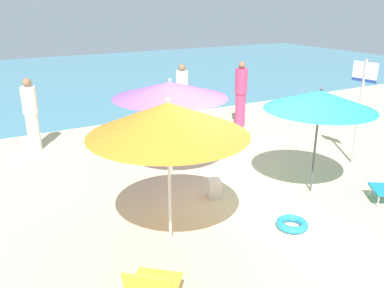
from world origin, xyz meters
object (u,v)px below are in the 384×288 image
(beach_chair_c, at_px, (152,285))
(person_c, at_px, (241,94))
(warning_sign, at_px, (361,97))
(umbrella_teal, at_px, (320,100))
(swim_ring, at_px, (292,224))
(beach_bag, at_px, (214,188))
(umbrella_orange, at_px, (168,119))
(person_b, at_px, (182,95))
(umbrella_purple, at_px, (170,90))
(beach_chair_b, at_px, (166,136))
(person_a, at_px, (31,115))

(beach_chair_c, height_order, person_c, person_c)
(beach_chair_c, bearing_deg, warning_sign, -30.06)
(umbrella_teal, bearing_deg, swim_ring, -146.17)
(swim_ring, bearing_deg, person_c, 62.75)
(warning_sign, distance_m, beach_bag, 3.66)
(umbrella_orange, bearing_deg, person_b, 60.23)
(umbrella_purple, height_order, beach_bag, umbrella_purple)
(umbrella_purple, bearing_deg, beach_chair_b, 68.46)
(person_a, bearing_deg, swim_ring, 177.15)
(umbrella_teal, xyz_separation_m, beach_bag, (-1.65, 0.65, -1.51))
(swim_ring, bearing_deg, umbrella_purple, 104.06)
(person_b, bearing_deg, warning_sign, 53.73)
(person_a, distance_m, person_c, 5.29)
(umbrella_orange, relative_size, swim_ring, 4.43)
(umbrella_purple, relative_size, beach_chair_b, 3.49)
(umbrella_orange, xyz_separation_m, beach_chair_c, (-0.79, -1.14, -1.48))
(beach_chair_b, distance_m, person_c, 2.76)
(umbrella_purple, bearing_deg, swim_ring, -75.94)
(umbrella_orange, height_order, beach_chair_b, umbrella_orange)
(umbrella_purple, relative_size, umbrella_teal, 1.14)
(beach_chair_b, bearing_deg, person_b, 144.25)
(umbrella_purple, xyz_separation_m, beach_chair_c, (-1.87, -3.27, -1.37))
(umbrella_purple, height_order, person_c, umbrella_purple)
(umbrella_teal, bearing_deg, person_b, 90.31)
(umbrella_purple, height_order, umbrella_orange, umbrella_orange)
(umbrella_teal, bearing_deg, beach_chair_b, 112.62)
(swim_ring, bearing_deg, warning_sign, 24.57)
(person_a, relative_size, person_b, 1.00)
(beach_chair_b, distance_m, person_a, 3.06)
(beach_chair_b, relative_size, beach_bag, 1.84)
(beach_chair_b, height_order, swim_ring, beach_chair_b)
(beach_bag, bearing_deg, warning_sign, -1.36)
(beach_chair_c, xyz_separation_m, person_b, (3.68, 6.21, 0.51))
(umbrella_teal, height_order, warning_sign, warning_sign)
(beach_chair_b, height_order, warning_sign, warning_sign)
(umbrella_orange, distance_m, person_c, 5.95)
(umbrella_teal, xyz_separation_m, person_c, (1.27, 3.94, -0.79))
(umbrella_orange, distance_m, beach_chair_b, 4.03)
(umbrella_teal, bearing_deg, person_a, 130.14)
(beach_chair_b, relative_size, person_a, 0.37)
(beach_chair_b, bearing_deg, umbrella_purple, -19.02)
(umbrella_teal, relative_size, warning_sign, 0.88)
(umbrella_orange, xyz_separation_m, person_c, (4.19, 4.13, -0.92))
(beach_bag, bearing_deg, beach_chair_c, -136.07)
(umbrella_purple, relative_size, beach_bag, 6.42)
(umbrella_orange, height_order, person_b, umbrella_orange)
(umbrella_orange, xyz_separation_m, warning_sign, (4.70, 0.75, -0.38))
(beach_chair_c, distance_m, person_b, 7.24)
(umbrella_orange, bearing_deg, beach_chair_c, -124.50)
(umbrella_teal, xyz_separation_m, swim_ring, (-1.16, -0.78, -1.63))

